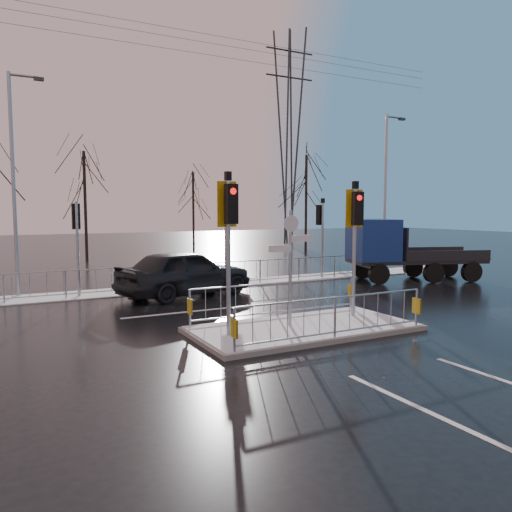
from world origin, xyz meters
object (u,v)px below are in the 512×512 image
flatbed_truck (391,248)px  street_lamp_left (15,175)px  street_lamp_right (386,187)px  traffic_island (303,316)px  car_far_lane (185,273)px

flatbed_truck → street_lamp_left: street_lamp_left is taller
street_lamp_right → street_lamp_left: street_lamp_left is taller
street_lamp_right → street_lamp_left: size_ratio=0.98×
traffic_island → car_far_lane: (-0.91, 6.64, 0.50)m
street_lamp_right → flatbed_truck: bearing=-127.7°
traffic_island → flatbed_truck: size_ratio=0.93×
traffic_island → flatbed_truck: (8.72, 6.08, 1.10)m
traffic_island → flatbed_truck: 10.69m
street_lamp_left → car_far_lane: bearing=-27.4°
street_lamp_left → street_lamp_right: bearing=-3.4°
car_far_lane → street_lamp_left: (-5.50, 2.85, 3.60)m
traffic_island → street_lamp_left: 12.17m
traffic_island → flatbed_truck: bearing=34.9°
car_far_lane → flatbed_truck: flatbed_truck is taller
car_far_lane → street_lamp_right: 12.16m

